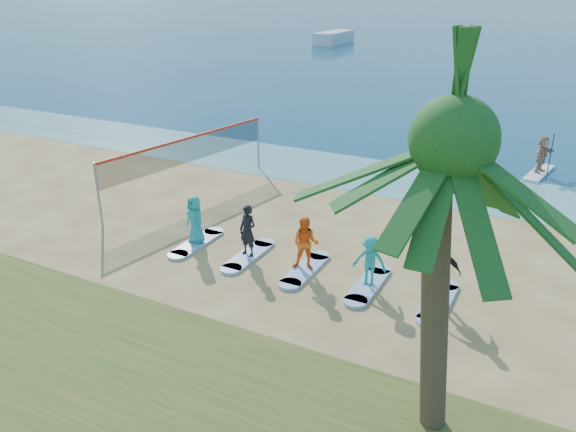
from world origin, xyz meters
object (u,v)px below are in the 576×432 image
at_px(paddleboarder, 542,154).
at_px(surfboard_4, 438,302).
at_px(student_1, 248,231).
at_px(student_2, 306,244).
at_px(student_0, 195,220).
at_px(student_3, 370,261).
at_px(paddleboard, 539,173).
at_px(surfboard_1, 248,256).
at_px(palm_tree, 453,143).
at_px(surfboard_0, 197,243).
at_px(student_4, 442,273).
at_px(surfboard_2, 305,270).
at_px(boat_offshore_a, 334,44).
at_px(surfboard_3, 368,285).
at_px(volleyball_net, 188,150).

distance_m(paddleboarder, surfboard_4, 13.82).
distance_m(student_1, student_2, 2.09).
relative_size(student_0, student_3, 1.08).
xyz_separation_m(paddleboard, surfboard_1, (-7.70, -13.71, -0.01)).
distance_m(palm_tree, surfboard_1, 10.43).
height_order(paddleboarder, student_0, paddleboarder).
bearing_deg(surfboard_0, student_4, 0.00).
height_order(student_2, surfboard_4, student_2).
relative_size(surfboard_1, surfboard_2, 1.00).
height_order(palm_tree, surfboard_1, palm_tree).
relative_size(paddleboarder, boat_offshore_a, 0.20).
distance_m(student_0, surfboard_2, 4.28).
relative_size(boat_offshore_a, surfboard_1, 3.90).
relative_size(surfboard_1, student_3, 1.42).
distance_m(boat_offshore_a, surfboard_4, 69.69).
relative_size(paddleboarder, surfboard_2, 0.78).
relative_size(student_1, student_2, 1.00).
height_order(boat_offshore_a, surfboard_3, boat_offshore_a).
bearing_deg(student_0, surfboard_2, 21.26).
bearing_deg(student_0, boat_offshore_a, 130.43).
xyz_separation_m(student_1, student_3, (4.19, 0.00, -0.09)).
relative_size(surfboard_4, student_4, 1.23).
height_order(surfboard_0, student_3, student_3).
distance_m(palm_tree, student_0, 11.53).
bearing_deg(student_0, volleyball_net, 149.94).
bearing_deg(paddleboard, surfboard_4, -86.23).
xyz_separation_m(student_2, student_3, (2.09, 0.00, -0.09)).
relative_size(volleyball_net, boat_offshore_a, 1.04).
relative_size(volleyball_net, surfboard_4, 4.07).
bearing_deg(palm_tree, paddleboard, 88.12).
bearing_deg(student_1, student_4, 10.64).
height_order(surfboard_1, student_1, student_1).
bearing_deg(paddleboard, student_3, -94.69).
height_order(paddleboard, student_4, student_4).
bearing_deg(student_1, surfboard_0, -169.36).
bearing_deg(surfboard_1, boat_offshore_a, 110.86).
bearing_deg(surfboard_4, surfboard_3, 180.00).
distance_m(surfboard_1, student_1, 0.91).
bearing_deg(student_3, student_1, 173.88).
bearing_deg(palm_tree, student_0, 152.32).
height_order(volleyball_net, student_2, volleyball_net).
xyz_separation_m(volleyball_net, palm_tree, (12.41, -8.85, 4.07)).
bearing_deg(surfboard_3, surfboard_4, 0.00).
xyz_separation_m(surfboard_3, student_4, (2.09, 0.00, 0.94)).
height_order(surfboard_0, surfboard_4, same).
relative_size(paddleboard, surfboard_1, 1.36).
xyz_separation_m(boat_offshore_a, surfboard_1, (23.93, -62.80, 0.04)).
relative_size(surfboard_2, student_2, 1.27).
bearing_deg(boat_offshore_a, surfboard_1, -69.03).
height_order(volleyball_net, student_1, volleyball_net).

